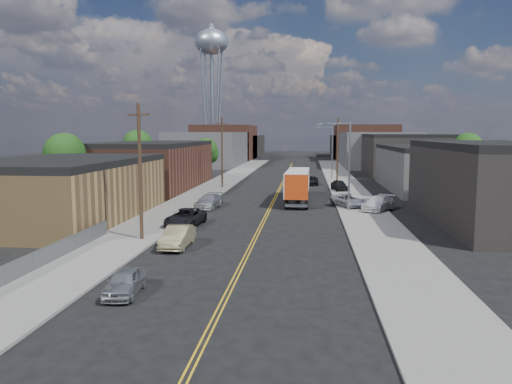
% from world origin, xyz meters
% --- Properties ---
extents(ground, '(260.00, 260.00, 0.00)m').
position_xyz_m(ground, '(0.00, 60.00, 0.00)').
color(ground, black).
rests_on(ground, ground).
extents(centerline, '(0.32, 120.00, 0.01)m').
position_xyz_m(centerline, '(0.00, 45.00, 0.01)').
color(centerline, gold).
rests_on(centerline, ground).
extents(sidewalk_left, '(5.00, 140.00, 0.15)m').
position_xyz_m(sidewalk_left, '(-9.50, 45.00, 0.07)').
color(sidewalk_left, slate).
rests_on(sidewalk_left, ground).
extents(sidewalk_right, '(5.00, 140.00, 0.15)m').
position_xyz_m(sidewalk_right, '(9.50, 45.00, 0.07)').
color(sidewalk_right, slate).
rests_on(sidewalk_right, ground).
extents(warehouse_tan, '(12.00, 22.00, 5.60)m').
position_xyz_m(warehouse_tan, '(-18.00, 18.00, 2.80)').
color(warehouse_tan, olive).
rests_on(warehouse_tan, ground).
extents(warehouse_brown, '(12.00, 26.00, 6.60)m').
position_xyz_m(warehouse_brown, '(-18.00, 44.00, 3.30)').
color(warehouse_brown, '#4C291E').
rests_on(warehouse_brown, ground).
extents(industrial_right_b, '(14.00, 24.00, 6.10)m').
position_xyz_m(industrial_right_b, '(22.00, 46.00, 3.05)').
color(industrial_right_b, '#3C3C3F').
rests_on(industrial_right_b, ground).
extents(industrial_right_c, '(14.00, 22.00, 7.60)m').
position_xyz_m(industrial_right_c, '(22.00, 72.00, 3.80)').
color(industrial_right_c, black).
rests_on(industrial_right_c, ground).
extents(skyline_left_a, '(16.00, 30.00, 8.00)m').
position_xyz_m(skyline_left_a, '(-20.00, 95.00, 4.00)').
color(skyline_left_a, '#3C3C3F').
rests_on(skyline_left_a, ground).
extents(skyline_right_a, '(16.00, 30.00, 8.00)m').
position_xyz_m(skyline_right_a, '(20.00, 95.00, 4.00)').
color(skyline_right_a, '#3C3C3F').
rests_on(skyline_right_a, ground).
extents(skyline_left_b, '(16.00, 26.00, 10.00)m').
position_xyz_m(skyline_left_b, '(-20.00, 120.00, 5.00)').
color(skyline_left_b, '#4C291E').
rests_on(skyline_left_b, ground).
extents(skyline_right_b, '(16.00, 26.00, 10.00)m').
position_xyz_m(skyline_right_b, '(20.00, 120.00, 5.00)').
color(skyline_right_b, '#4C291E').
rests_on(skyline_right_b, ground).
extents(skyline_left_c, '(16.00, 40.00, 7.00)m').
position_xyz_m(skyline_left_c, '(-20.00, 140.00, 3.50)').
color(skyline_left_c, black).
rests_on(skyline_left_c, ground).
extents(skyline_right_c, '(16.00, 40.00, 7.00)m').
position_xyz_m(skyline_right_c, '(20.00, 140.00, 3.50)').
color(skyline_right_c, black).
rests_on(skyline_right_c, ground).
extents(water_tower, '(9.00, 9.00, 36.90)m').
position_xyz_m(water_tower, '(-22.00, 110.00, 30.65)').
color(water_tower, gray).
rests_on(water_tower, ground).
extents(streetlight_near, '(3.39, 0.25, 9.00)m').
position_xyz_m(streetlight_near, '(7.60, 25.00, 5.33)').
color(streetlight_near, gray).
rests_on(streetlight_near, ground).
extents(streetlight_far, '(3.39, 0.25, 9.00)m').
position_xyz_m(streetlight_far, '(7.60, 60.00, 5.33)').
color(streetlight_far, gray).
rests_on(streetlight_far, ground).
extents(utility_pole_left_near, '(1.60, 0.26, 10.00)m').
position_xyz_m(utility_pole_left_near, '(-8.20, 10.00, 5.14)').
color(utility_pole_left_near, black).
rests_on(utility_pole_left_near, ground).
extents(utility_pole_left_far, '(1.60, 0.26, 10.00)m').
position_xyz_m(utility_pole_left_far, '(-8.20, 45.00, 5.14)').
color(utility_pole_left_far, black).
rests_on(utility_pole_left_far, ground).
extents(utility_pole_right, '(1.60, 0.26, 10.00)m').
position_xyz_m(utility_pole_right, '(8.20, 48.00, 5.14)').
color(utility_pole_right, black).
rests_on(utility_pole_right, ground).
extents(chainlink_fence, '(0.05, 16.00, 1.22)m').
position_xyz_m(chainlink_fence, '(-11.50, 3.50, 0.66)').
color(chainlink_fence, slate).
rests_on(chainlink_fence, ground).
extents(tree_left_near, '(4.85, 4.76, 7.91)m').
position_xyz_m(tree_left_near, '(-23.94, 30.00, 5.18)').
color(tree_left_near, black).
rests_on(tree_left_near, ground).
extents(tree_left_mid, '(5.10, 5.04, 8.37)m').
position_xyz_m(tree_left_mid, '(-23.94, 55.00, 5.48)').
color(tree_left_mid, black).
rests_on(tree_left_mid, ground).
extents(tree_left_far, '(4.35, 4.20, 6.97)m').
position_xyz_m(tree_left_far, '(-13.94, 62.00, 4.57)').
color(tree_left_far, black).
rests_on(tree_left_far, ground).
extents(tree_right_far, '(4.85, 4.76, 7.91)m').
position_xyz_m(tree_right_far, '(30.06, 60.00, 5.18)').
color(tree_right_far, black).
rests_on(tree_right_far, ground).
extents(semi_truck, '(2.67, 14.12, 3.68)m').
position_xyz_m(semi_truck, '(2.78, 32.45, 2.09)').
color(semi_truck, silver).
rests_on(semi_truck, ground).
extents(car_left_a, '(1.80, 3.84, 1.27)m').
position_xyz_m(car_left_a, '(-5.00, -2.00, 0.64)').
color(car_left_a, '#A0A3A5').
rests_on(car_left_a, ground).
extents(car_left_b, '(1.61, 4.54, 1.49)m').
position_xyz_m(car_left_b, '(-5.02, 8.19, 0.75)').
color(car_left_b, '#877E58').
rests_on(car_left_b, ground).
extents(car_left_c, '(2.92, 5.51, 1.48)m').
position_xyz_m(car_left_c, '(-6.40, 16.00, 0.74)').
color(car_left_c, black).
rests_on(car_left_c, ground).
extents(car_left_d, '(2.62, 5.22, 1.45)m').
position_xyz_m(car_left_d, '(-6.40, 26.19, 0.73)').
color(car_left_d, '#A7A9AD').
rests_on(car_left_d, ground).
extents(car_right_lot_a, '(4.01, 5.21, 1.32)m').
position_xyz_m(car_right_lot_a, '(8.20, 27.94, 0.81)').
color(car_right_lot_a, '#B4B5B9').
rests_on(car_right_lot_a, sidewalk_right).
extents(car_right_lot_b, '(4.18, 5.27, 1.43)m').
position_xyz_m(car_right_lot_b, '(11.00, 25.60, 0.87)').
color(car_right_lot_b, white).
rests_on(car_right_lot_b, sidewalk_right).
extents(car_right_lot_c, '(2.40, 4.32, 1.39)m').
position_xyz_m(car_right_lot_c, '(8.20, 42.88, 0.84)').
color(car_right_lot_c, black).
rests_on(car_right_lot_c, sidewalk_right).
extents(car_ahead_truck, '(2.12, 4.57, 1.27)m').
position_xyz_m(car_ahead_truck, '(4.50, 51.13, 0.63)').
color(car_ahead_truck, black).
rests_on(car_ahead_truck, ground).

